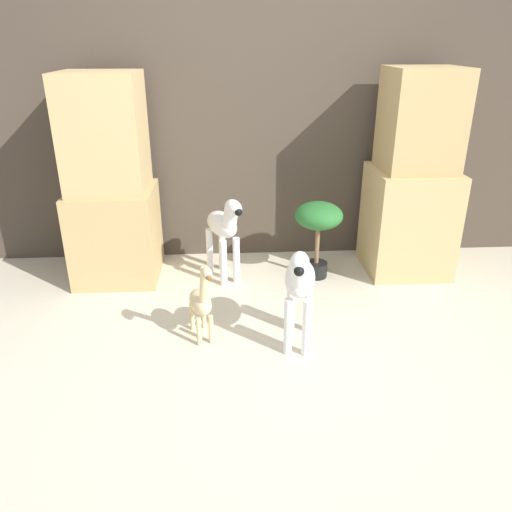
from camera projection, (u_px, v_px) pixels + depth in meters
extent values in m
plane|color=beige|center=(280.00, 371.00, 2.73)|extent=(14.00, 14.00, 0.00)
cube|color=#473D33|center=(261.00, 119.00, 3.82)|extent=(6.40, 0.08, 2.20)
cube|color=tan|center=(116.00, 234.00, 3.69)|extent=(0.60, 0.58, 0.68)
cube|color=tan|center=(104.00, 133.00, 3.40)|extent=(0.53, 0.51, 0.79)
cube|color=tan|center=(408.00, 221.00, 3.79)|extent=(0.60, 0.58, 0.79)
cube|color=tan|center=(421.00, 120.00, 3.49)|extent=(0.50, 0.49, 0.70)
cylinder|color=white|center=(307.00, 328.00, 2.81)|extent=(0.05, 0.05, 0.35)
cylinder|color=white|center=(288.00, 327.00, 2.82)|extent=(0.05, 0.05, 0.35)
cylinder|color=white|center=(308.00, 305.00, 3.04)|extent=(0.05, 0.05, 0.35)
cylinder|color=white|center=(291.00, 304.00, 3.05)|extent=(0.05, 0.05, 0.35)
ellipsoid|color=white|center=(300.00, 278.00, 2.83)|extent=(0.24, 0.39, 0.17)
cylinder|color=white|center=(300.00, 272.00, 2.64)|extent=(0.12, 0.16, 0.19)
ellipsoid|color=white|center=(300.00, 263.00, 2.56)|extent=(0.13, 0.20, 0.11)
sphere|color=black|center=(299.00, 271.00, 2.50)|extent=(0.05, 0.05, 0.05)
cube|color=black|center=(300.00, 270.00, 2.64)|extent=(0.04, 0.08, 0.15)
cylinder|color=white|center=(236.00, 260.00, 3.66)|extent=(0.05, 0.05, 0.35)
cylinder|color=white|center=(223.00, 263.00, 3.61)|extent=(0.05, 0.05, 0.35)
cylinder|color=white|center=(222.00, 248.00, 3.87)|extent=(0.05, 0.05, 0.35)
cylinder|color=white|center=(210.00, 251.00, 3.82)|extent=(0.05, 0.05, 0.35)
ellipsoid|color=white|center=(222.00, 224.00, 3.64)|extent=(0.31, 0.41, 0.17)
cylinder|color=white|center=(231.00, 216.00, 3.47)|extent=(0.15, 0.17, 0.19)
ellipsoid|color=white|center=(233.00, 208.00, 3.39)|extent=(0.16, 0.21, 0.11)
sphere|color=black|center=(238.00, 212.00, 3.34)|extent=(0.05, 0.05, 0.05)
cube|color=black|center=(231.00, 215.00, 3.46)|extent=(0.06, 0.08, 0.15)
cylinder|color=beige|center=(211.00, 329.00, 2.95)|extent=(0.03, 0.03, 0.18)
cylinder|color=beige|center=(199.00, 332.00, 2.93)|extent=(0.03, 0.03, 0.18)
cylinder|color=beige|center=(204.00, 314.00, 3.11)|extent=(0.03, 0.03, 0.18)
cylinder|color=beige|center=(192.00, 316.00, 3.08)|extent=(0.03, 0.03, 0.18)
ellipsoid|color=beige|center=(200.00, 302.00, 2.96)|extent=(0.19, 0.29, 0.12)
cylinder|color=beige|center=(204.00, 286.00, 2.80)|extent=(0.08, 0.13, 0.27)
ellipsoid|color=beige|center=(206.00, 273.00, 2.68)|extent=(0.09, 0.12, 0.06)
sphere|color=brown|center=(209.00, 277.00, 2.64)|extent=(0.03, 0.03, 0.03)
cylinder|color=black|center=(316.00, 269.00, 3.79)|extent=(0.17, 0.17, 0.11)
cylinder|color=brown|center=(317.00, 246.00, 3.71)|extent=(0.03, 0.03, 0.28)
ellipsoid|color=#286B2D|center=(319.00, 216.00, 3.62)|extent=(0.35, 0.35, 0.19)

